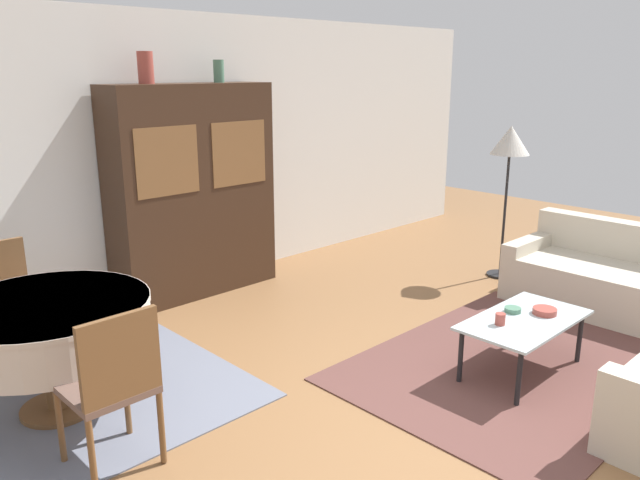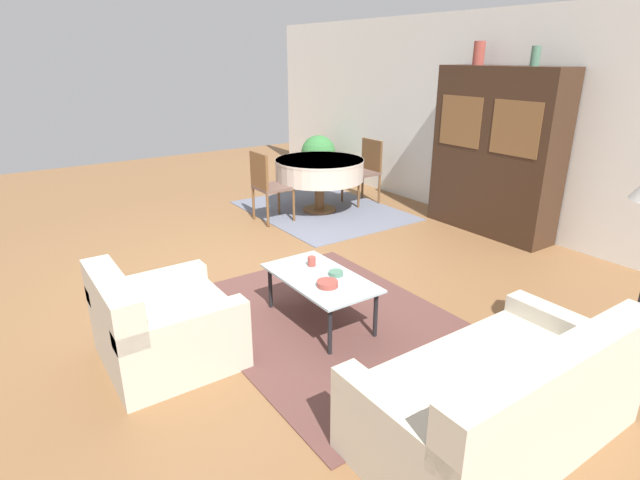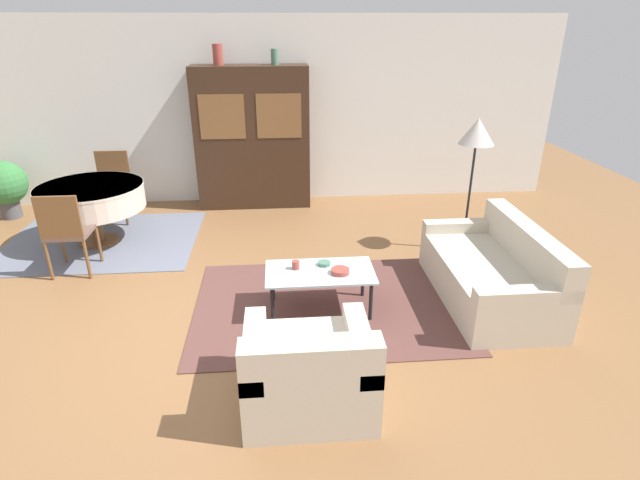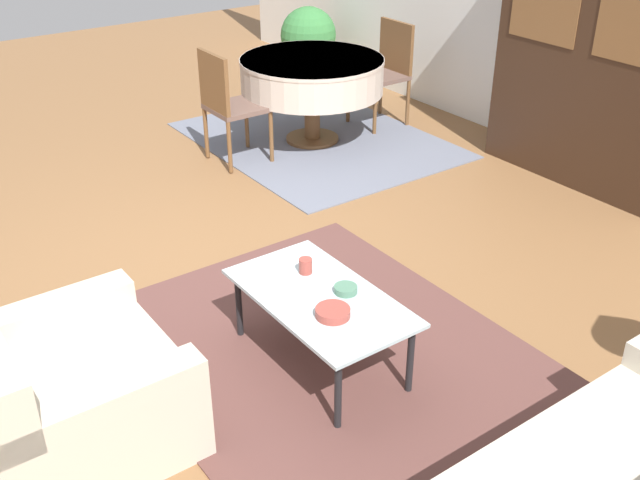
% 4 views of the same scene
% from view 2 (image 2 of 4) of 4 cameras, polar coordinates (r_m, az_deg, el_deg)
% --- Properties ---
extents(ground_plane, '(14.00, 14.00, 0.00)m').
position_cam_2_polar(ground_plane, '(5.12, -8.87, -4.78)').
color(ground_plane, brown).
extents(wall_back, '(10.00, 0.06, 2.70)m').
position_cam_2_polar(wall_back, '(7.04, 18.72, 12.79)').
color(wall_back, white).
rests_on(wall_back, ground_plane).
extents(area_rug, '(2.62, 1.91, 0.01)m').
position_cam_2_polar(area_rug, '(4.33, 1.40, -9.40)').
color(area_rug, brown).
rests_on(area_rug, ground_plane).
extents(dining_rug, '(2.38, 1.87, 0.01)m').
position_cam_2_polar(dining_rug, '(7.35, 0.30, 3.41)').
color(dining_rug, slate).
rests_on(dining_rug, ground_plane).
extents(couch, '(0.91, 1.70, 0.78)m').
position_cam_2_polar(couch, '(3.21, 19.96, -16.80)').
color(couch, beige).
rests_on(couch, ground_plane).
extents(armchair, '(0.93, 0.90, 0.75)m').
position_cam_2_polar(armchair, '(3.90, -17.64, -9.42)').
color(armchair, beige).
rests_on(armchair, ground_plane).
extents(coffee_table, '(1.04, 0.57, 0.42)m').
position_cam_2_polar(coffee_table, '(4.18, 0.00, -4.70)').
color(coffee_table, black).
rests_on(coffee_table, area_rug).
extents(display_cabinet, '(1.65, 0.48, 2.04)m').
position_cam_2_polar(display_cabinet, '(6.64, 19.42, 9.41)').
color(display_cabinet, '#382316').
rests_on(display_cabinet, ground_plane).
extents(dining_table, '(1.27, 1.27, 0.76)m').
position_cam_2_polar(dining_table, '(7.19, -0.06, 8.02)').
color(dining_table, brown).
rests_on(dining_table, dining_rug).
extents(dining_chair_near, '(0.44, 0.44, 0.95)m').
position_cam_2_polar(dining_chair_near, '(6.77, -6.06, 6.54)').
color(dining_chair_near, brown).
rests_on(dining_chair_near, dining_rug).
extents(dining_chair_far, '(0.44, 0.44, 0.95)m').
position_cam_2_polar(dining_chair_far, '(7.71, 5.23, 8.28)').
color(dining_chair_far, brown).
rests_on(dining_chair_far, dining_rug).
extents(cup, '(0.07, 0.07, 0.08)m').
position_cam_2_polar(cup, '(4.35, -0.96, -2.45)').
color(cup, '#9E4238').
rests_on(cup, coffee_table).
extents(bowl, '(0.17, 0.17, 0.04)m').
position_cam_2_polar(bowl, '(3.98, 0.85, -5.02)').
color(bowl, '#9E4238').
rests_on(bowl, coffee_table).
extents(bowl_small, '(0.12, 0.12, 0.04)m').
position_cam_2_polar(bowl_small, '(4.18, 1.82, -3.81)').
color(bowl_small, '#4C7A60').
rests_on(bowl_small, coffee_table).
extents(vase_tall, '(0.14, 0.14, 0.28)m').
position_cam_2_polar(vase_tall, '(6.79, 17.71, 19.69)').
color(vase_tall, '#9E4238').
rests_on(vase_tall, display_cabinet).
extents(vase_short, '(0.10, 0.10, 0.21)m').
position_cam_2_polar(vase_short, '(6.33, 23.42, 18.74)').
color(vase_short, '#4C7A60').
rests_on(vase_short, display_cabinet).
extents(potted_plant, '(0.61, 0.61, 0.82)m').
position_cam_2_polar(potted_plant, '(9.03, -0.19, 9.78)').
color(potted_plant, '#4C4C51').
rests_on(potted_plant, ground_plane).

